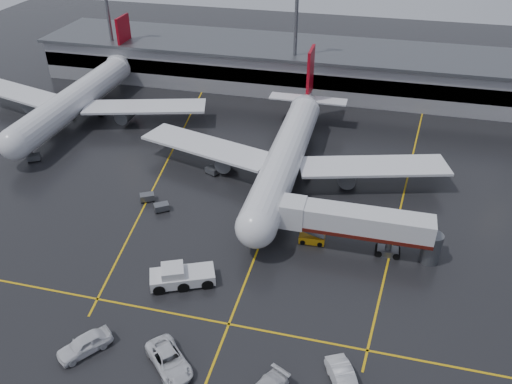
# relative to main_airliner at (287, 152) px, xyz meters

# --- Properties ---
(ground) EXTENTS (220.00, 220.00, 0.00)m
(ground) POSITION_rel_main_airliner_xyz_m (0.00, -9.70, -4.21)
(ground) COLOR black
(ground) RESTS_ON ground
(apron_line_centre) EXTENTS (0.25, 90.00, 0.02)m
(apron_line_centre) POSITION_rel_main_airliner_xyz_m (0.00, -9.70, -4.20)
(apron_line_centre) COLOR gold
(apron_line_centre) RESTS_ON ground
(apron_line_stop) EXTENTS (60.00, 0.25, 0.02)m
(apron_line_stop) POSITION_rel_main_airliner_xyz_m (0.00, -31.70, -4.20)
(apron_line_stop) COLOR gold
(apron_line_stop) RESTS_ON ground
(apron_line_left) EXTENTS (9.99, 69.35, 0.02)m
(apron_line_left) POSITION_rel_main_airliner_xyz_m (-20.00, 0.30, -4.20)
(apron_line_left) COLOR gold
(apron_line_left) RESTS_ON ground
(apron_line_right) EXTENTS (7.57, 69.64, 0.02)m
(apron_line_right) POSITION_rel_main_airliner_xyz_m (18.00, 0.30, -4.20)
(apron_line_right) COLOR gold
(apron_line_right) RESTS_ON ground
(terminal) EXTENTS (122.00, 19.00, 8.60)m
(terminal) POSITION_rel_main_airliner_xyz_m (0.00, 38.23, 0.11)
(terminal) COLOR gray
(terminal) RESTS_ON ground
(light_mast_left) EXTENTS (3.00, 1.20, 25.45)m
(light_mast_left) POSITION_rel_main_airliner_xyz_m (-45.00, 32.30, 10.27)
(light_mast_left) COLOR #595B60
(light_mast_left) RESTS_ON ground
(light_mast_mid) EXTENTS (3.00, 1.20, 25.45)m
(light_mast_mid) POSITION_rel_main_airliner_xyz_m (-5.00, 32.30, 10.27)
(light_mast_mid) COLOR #595B60
(light_mast_mid) RESTS_ON ground
(main_airliner) EXTENTS (48.80, 45.60, 14.10)m
(main_airliner) POSITION_rel_main_airliner_xyz_m (0.00, 0.00, 0.00)
(main_airliner) COLOR silver
(main_airliner) RESTS_ON ground
(second_airliner) EXTENTS (48.80, 45.60, 14.10)m
(second_airliner) POSITION_rel_main_airliner_xyz_m (-42.00, 12.00, 0.00)
(second_airliner) COLOR silver
(second_airliner) RESTS_ON ground
(jet_bridge) EXTENTS (19.90, 3.40, 6.05)m
(jet_bridge) POSITION_rel_main_airliner_xyz_m (11.87, -15.70, -0.28)
(jet_bridge) COLOR silver
(jet_bridge) RESTS_ON ground
(pushback_tractor) EXTENTS (7.99, 5.72, 2.65)m
(pushback_tractor) POSITION_rel_main_airliner_xyz_m (-7.22, -26.95, -3.15)
(pushback_tractor) COLOR silver
(pushback_tractor) RESTS_ON ground
(belt_loader) EXTENTS (3.37, 1.68, 2.09)m
(belt_loader) POSITION_rel_main_airliner_xyz_m (6.40, -15.55, -3.69)
(belt_loader) COLOR orange
(belt_loader) RESTS_ON ground
(service_van_a) EXTENTS (6.49, 6.39, 1.73)m
(service_van_a) POSITION_rel_main_airliner_xyz_m (-4.07, -38.33, -3.34)
(service_van_a) COLOR silver
(service_van_a) RESTS_ON ground
(service_van_c) EXTENTS (4.30, 5.88, 1.85)m
(service_van_c) POSITION_rel_main_airliner_xyz_m (12.71, -36.58, -3.29)
(service_van_c) COLOR silver
(service_van_c) RESTS_ON ground
(service_van_d) EXTENTS (5.06, 5.77, 1.88)m
(service_van_d) POSITION_rel_main_airliner_xyz_m (-13.03, -38.62, -3.27)
(service_van_d) COLOR silver
(service_van_d) RESTS_ON ground
(baggage_cart_a) EXTENTS (2.38, 2.21, 1.12)m
(baggage_cart_a) POSITION_rel_main_airliner_xyz_m (-15.21, -13.61, -3.58)
(baggage_cart_a) COLOR #595B60
(baggage_cart_a) RESTS_ON ground
(baggage_cart_b) EXTENTS (2.38, 2.11, 1.12)m
(baggage_cart_b) POSITION_rel_main_airliner_xyz_m (-18.22, -11.74, -3.58)
(baggage_cart_b) COLOR #595B60
(baggage_cart_b) RESTS_ON ground
(baggage_cart_c) EXTENTS (2.36, 2.02, 1.12)m
(baggage_cart_c) POSITION_rel_main_airliner_xyz_m (-11.45, -2.23, -3.58)
(baggage_cart_c) COLOR #595B60
(baggage_cart_c) RESTS_ON ground
(baggage_cart_d) EXTENTS (2.08, 1.43, 1.12)m
(baggage_cart_d) POSITION_rel_main_airliner_xyz_m (-45.90, 1.10, -3.58)
(baggage_cart_d) COLOR #595B60
(baggage_cart_d) RESTS_ON ground
(baggage_cart_e) EXTENTS (2.38, 2.14, 1.12)m
(baggage_cart_e) POSITION_rel_main_airliner_xyz_m (-41.11, -5.31, -3.58)
(baggage_cart_e) COLOR #595B60
(baggage_cart_e) RESTS_ON ground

